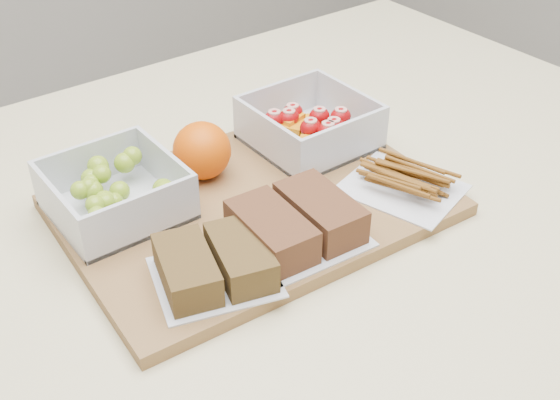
# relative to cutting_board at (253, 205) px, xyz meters

# --- Properties ---
(cutting_board) EXTENTS (0.44, 0.32, 0.02)m
(cutting_board) POSITION_rel_cutting_board_xyz_m (0.00, 0.00, 0.00)
(cutting_board) COLOR olive
(cutting_board) RESTS_ON counter
(grape_container) EXTENTS (0.14, 0.14, 0.06)m
(grape_container) POSITION_rel_cutting_board_xyz_m (-0.13, 0.08, 0.03)
(grape_container) COLOR silver
(grape_container) RESTS_ON cutting_board
(fruit_container) EXTENTS (0.14, 0.14, 0.06)m
(fruit_container) POSITION_rel_cutting_board_xyz_m (0.13, 0.06, 0.03)
(fruit_container) COLOR silver
(fruit_container) RESTS_ON cutting_board
(orange) EXTENTS (0.07, 0.07, 0.07)m
(orange) POSITION_rel_cutting_board_xyz_m (-0.02, 0.08, 0.04)
(orange) COLOR #E55405
(orange) RESTS_ON cutting_board
(sandwich_bag_left) EXTENTS (0.14, 0.13, 0.04)m
(sandwich_bag_left) POSITION_rel_cutting_board_xyz_m (-0.11, -0.09, 0.03)
(sandwich_bag_left) COLOR silver
(sandwich_bag_left) RESTS_ON cutting_board
(sandwich_bag_center) EXTENTS (0.14, 0.13, 0.04)m
(sandwich_bag_center) POSITION_rel_cutting_board_xyz_m (-0.00, -0.09, 0.03)
(sandwich_bag_center) COLOR silver
(sandwich_bag_center) RESTS_ON cutting_board
(pretzel_bag) EXTENTS (0.14, 0.16, 0.03)m
(pretzel_bag) POSITION_rel_cutting_board_xyz_m (0.15, -0.09, 0.02)
(pretzel_bag) COLOR silver
(pretzel_bag) RESTS_ON cutting_board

